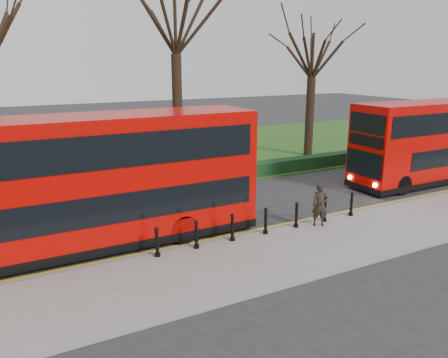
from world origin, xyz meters
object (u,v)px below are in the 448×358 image
bollard_row (266,221)px  pedestrian (320,205)px  bus_rear (439,141)px  bus_lead (93,183)px

bollard_row → pedestrian: bearing=-6.7°
bus_rear → pedestrian: size_ratio=6.43×
bollard_row → bus_rear: bearing=11.0°
pedestrian → bollard_row: bearing=-163.4°
bus_rear → pedestrian: (-10.81, -2.85, -1.24)m
bus_rear → pedestrian: 11.25m
bus_lead → pedestrian: size_ratio=6.83×
bus_rear → pedestrian: bearing=-165.2°
bus_lead → bollard_row: bearing=-20.0°
bus_lead → pedestrian: bus_lead is taller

